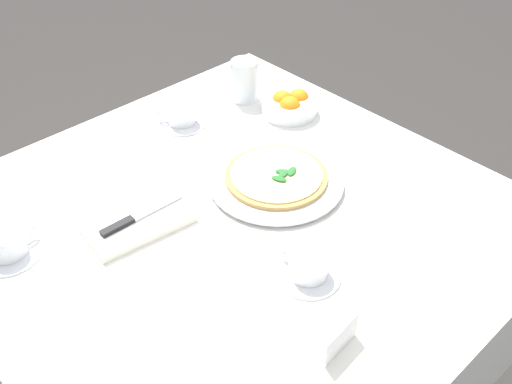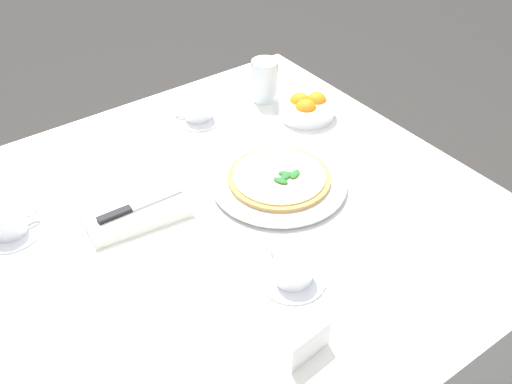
{
  "view_description": "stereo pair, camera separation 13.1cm",
  "coord_description": "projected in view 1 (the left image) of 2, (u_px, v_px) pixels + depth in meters",
  "views": [
    {
      "loc": [
        -0.64,
        -0.75,
        1.61
      ],
      "look_at": [
        0.07,
        0.01,
        0.77
      ],
      "focal_mm": 42.0,
      "sensor_mm": 36.0,
      "label": 1
    },
    {
      "loc": [
        -0.54,
        -0.83,
        1.61
      ],
      "look_at": [
        0.07,
        0.01,
        0.77
      ],
      "focal_mm": 42.0,
      "sensor_mm": 36.0,
      "label": 2
    }
  ],
  "objects": [
    {
      "name": "dining_table",
      "position": [
        236.0,
        258.0,
        1.39
      ],
      "size": [
        1.11,
        1.11,
        0.75
      ],
      "color": "white",
      "rests_on": "ground_plane"
    },
    {
      "name": "pizza_plate",
      "position": [
        276.0,
        180.0,
        1.38
      ],
      "size": [
        0.31,
        0.31,
        0.02
      ],
      "color": "white",
      "rests_on": "dining_table"
    },
    {
      "name": "pizza",
      "position": [
        276.0,
        175.0,
        1.37
      ],
      "size": [
        0.24,
        0.24,
        0.02
      ],
      "color": "tan",
      "rests_on": "pizza_plate"
    },
    {
      "name": "coffee_cup_left_edge",
      "position": [
        308.0,
        266.0,
        1.15
      ],
      "size": [
        0.13,
        0.13,
        0.06
      ],
      "color": "white",
      "rests_on": "dining_table"
    },
    {
      "name": "coffee_cup_right_edge",
      "position": [
        7.0,
        245.0,
        1.19
      ],
      "size": [
        0.13,
        0.13,
        0.06
      ],
      "color": "white",
      "rests_on": "dining_table"
    },
    {
      "name": "coffee_cup_center_back",
      "position": [
        181.0,
        114.0,
        1.57
      ],
      "size": [
        0.13,
        0.13,
        0.06
      ],
      "color": "white",
      "rests_on": "dining_table"
    },
    {
      "name": "water_glass_back_corner",
      "position": [
        244.0,
        83.0,
        1.66
      ],
      "size": [
        0.08,
        0.08,
        0.12
      ],
      "color": "white",
      "rests_on": "dining_table"
    },
    {
      "name": "napkin_folded",
      "position": [
        138.0,
        222.0,
        1.27
      ],
      "size": [
        0.23,
        0.16,
        0.02
      ],
      "rotation": [
        0.0,
        0.0,
        -0.12
      ],
      "color": "white",
      "rests_on": "dining_table"
    },
    {
      "name": "dinner_knife",
      "position": [
        138.0,
        216.0,
        1.26
      ],
      "size": [
        0.2,
        0.02,
        0.01
      ],
      "rotation": [
        0.0,
        0.0,
        -0.03
      ],
      "color": "silver",
      "rests_on": "napkin_folded"
    },
    {
      "name": "citrus_bowl",
      "position": [
        290.0,
        104.0,
        1.61
      ],
      "size": [
        0.15,
        0.15,
        0.07
      ],
      "color": "white",
      "rests_on": "dining_table"
    },
    {
      "name": "menu_card",
      "position": [
        341.0,
        340.0,
        1.01
      ],
      "size": [
        0.09,
        0.01,
        0.06
      ],
      "rotation": [
        0.0,
        0.0,
        3.23
      ],
      "color": "white",
      "rests_on": "dining_table"
    }
  ]
}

